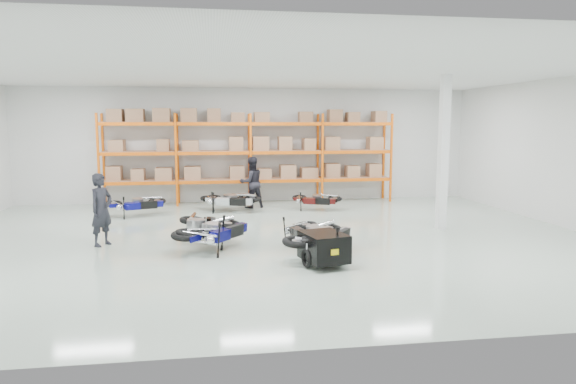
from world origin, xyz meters
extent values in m
plane|color=#A5B8A8|center=(0.00, 0.00, 0.00)|extent=(18.00, 18.00, 0.00)
plane|color=white|center=(0.00, 0.00, 4.50)|extent=(18.00, 18.00, 0.00)
plane|color=silver|center=(0.00, 7.00, 2.25)|extent=(18.00, 0.00, 18.00)
plane|color=silver|center=(0.00, -7.00, 2.25)|extent=(18.00, 0.00, 18.00)
plane|color=silver|center=(9.00, 0.00, 2.25)|extent=(0.00, 14.00, 14.00)
cube|color=#EB5E0C|center=(-5.60, 6.00, 1.75)|extent=(0.08, 0.08, 3.50)
cube|color=#EB5E0C|center=(-5.60, 6.90, 1.75)|extent=(0.08, 0.08, 3.50)
cube|color=#EB5E0C|center=(-2.80, 6.00, 1.75)|extent=(0.08, 0.08, 3.50)
cube|color=#EB5E0C|center=(-2.80, 6.90, 1.75)|extent=(0.08, 0.08, 3.50)
cube|color=#EB5E0C|center=(0.00, 6.00, 1.75)|extent=(0.08, 0.08, 3.50)
cube|color=#EB5E0C|center=(0.00, 6.90, 1.75)|extent=(0.08, 0.08, 3.50)
cube|color=#EB5E0C|center=(2.80, 6.00, 1.75)|extent=(0.08, 0.08, 3.50)
cube|color=#EB5E0C|center=(2.80, 6.90, 1.75)|extent=(0.08, 0.08, 3.50)
cube|color=#EB5E0C|center=(5.60, 6.00, 1.75)|extent=(0.08, 0.08, 3.50)
cube|color=#EB5E0C|center=(5.60, 6.90, 1.75)|extent=(0.08, 0.08, 3.50)
cube|color=#EB5E0C|center=(-4.20, 6.00, 0.90)|extent=(2.70, 0.08, 0.12)
cube|color=#EB5E0C|center=(-4.20, 6.90, 0.90)|extent=(2.70, 0.08, 0.12)
cube|color=#AC7C59|center=(-4.20, 6.45, 0.97)|extent=(2.68, 0.88, 0.02)
cube|color=#AC7C59|center=(-4.20, 6.45, 1.20)|extent=(2.40, 0.70, 0.44)
cube|color=#EB5E0C|center=(-1.40, 6.00, 0.90)|extent=(2.70, 0.08, 0.12)
cube|color=#EB5E0C|center=(-1.40, 6.90, 0.90)|extent=(2.70, 0.08, 0.12)
cube|color=#AC7C59|center=(-1.40, 6.45, 0.97)|extent=(2.68, 0.88, 0.02)
cube|color=#AC7C59|center=(-1.40, 6.45, 1.20)|extent=(2.40, 0.70, 0.44)
cube|color=#EB5E0C|center=(1.40, 6.00, 0.90)|extent=(2.70, 0.08, 0.12)
cube|color=#EB5E0C|center=(1.40, 6.90, 0.90)|extent=(2.70, 0.08, 0.12)
cube|color=#AC7C59|center=(1.40, 6.45, 0.97)|extent=(2.68, 0.88, 0.02)
cube|color=#AC7C59|center=(1.40, 6.45, 1.20)|extent=(2.40, 0.70, 0.44)
cube|color=#EB5E0C|center=(4.20, 6.00, 0.90)|extent=(2.70, 0.08, 0.12)
cube|color=#EB5E0C|center=(4.20, 6.90, 0.90)|extent=(2.70, 0.08, 0.12)
cube|color=#AC7C59|center=(4.20, 6.45, 0.97)|extent=(2.68, 0.88, 0.02)
cube|color=#AC7C59|center=(4.20, 6.45, 1.20)|extent=(2.40, 0.70, 0.44)
cube|color=#EB5E0C|center=(-4.20, 6.00, 2.00)|extent=(2.70, 0.08, 0.12)
cube|color=#EB5E0C|center=(-4.20, 6.90, 2.00)|extent=(2.70, 0.08, 0.12)
cube|color=#AC7C59|center=(-4.20, 6.45, 2.07)|extent=(2.68, 0.88, 0.02)
cube|color=#AC7C59|center=(-4.20, 6.45, 2.30)|extent=(2.40, 0.70, 0.44)
cube|color=#EB5E0C|center=(-1.40, 6.00, 2.00)|extent=(2.70, 0.08, 0.12)
cube|color=#EB5E0C|center=(-1.40, 6.90, 2.00)|extent=(2.70, 0.08, 0.12)
cube|color=#AC7C59|center=(-1.40, 6.45, 2.07)|extent=(2.68, 0.88, 0.02)
cube|color=#AC7C59|center=(-1.40, 6.45, 2.30)|extent=(2.40, 0.70, 0.44)
cube|color=#EB5E0C|center=(1.40, 6.00, 2.00)|extent=(2.70, 0.08, 0.12)
cube|color=#EB5E0C|center=(1.40, 6.90, 2.00)|extent=(2.70, 0.08, 0.12)
cube|color=#AC7C59|center=(1.40, 6.45, 2.07)|extent=(2.68, 0.88, 0.02)
cube|color=#AC7C59|center=(1.40, 6.45, 2.30)|extent=(2.40, 0.70, 0.44)
cube|color=#EB5E0C|center=(4.20, 6.00, 2.00)|extent=(2.70, 0.08, 0.12)
cube|color=#EB5E0C|center=(4.20, 6.90, 2.00)|extent=(2.70, 0.08, 0.12)
cube|color=#AC7C59|center=(4.20, 6.45, 2.07)|extent=(2.68, 0.88, 0.02)
cube|color=#AC7C59|center=(4.20, 6.45, 2.30)|extent=(2.40, 0.70, 0.44)
cube|color=#EB5E0C|center=(-4.20, 6.00, 3.10)|extent=(2.70, 0.08, 0.12)
cube|color=#EB5E0C|center=(-4.20, 6.90, 3.10)|extent=(2.70, 0.08, 0.12)
cube|color=#AC7C59|center=(-4.20, 6.45, 3.17)|extent=(2.68, 0.88, 0.02)
cube|color=#AC7C59|center=(-4.20, 6.45, 3.40)|extent=(2.40, 0.70, 0.44)
cube|color=#EB5E0C|center=(-1.40, 6.00, 3.10)|extent=(2.70, 0.08, 0.12)
cube|color=#EB5E0C|center=(-1.40, 6.90, 3.10)|extent=(2.70, 0.08, 0.12)
cube|color=#AC7C59|center=(-1.40, 6.45, 3.17)|extent=(2.68, 0.88, 0.02)
cube|color=#AC7C59|center=(-1.40, 6.45, 3.40)|extent=(2.40, 0.70, 0.44)
cube|color=#EB5E0C|center=(1.40, 6.00, 3.10)|extent=(2.70, 0.08, 0.12)
cube|color=#EB5E0C|center=(1.40, 6.90, 3.10)|extent=(2.70, 0.08, 0.12)
cube|color=#AC7C59|center=(1.40, 6.45, 3.17)|extent=(2.68, 0.88, 0.02)
cube|color=#AC7C59|center=(1.40, 6.45, 3.40)|extent=(2.40, 0.70, 0.44)
cube|color=#EB5E0C|center=(4.20, 6.00, 3.10)|extent=(2.70, 0.08, 0.12)
cube|color=#EB5E0C|center=(4.20, 6.90, 3.10)|extent=(2.70, 0.08, 0.12)
cube|color=#AC7C59|center=(4.20, 6.45, 3.17)|extent=(2.68, 0.88, 0.02)
cube|color=#AC7C59|center=(4.20, 6.45, 3.40)|extent=(2.40, 0.70, 0.44)
cube|color=white|center=(5.20, 0.50, 2.25)|extent=(0.25, 0.25, 4.50)
cube|color=black|center=(0.92, -2.90, 0.44)|extent=(1.05, 1.21, 0.60)
cube|color=yellow|center=(0.92, -3.43, 0.44)|extent=(0.18, 0.06, 0.12)
torus|color=black|center=(0.50, -2.90, 0.22)|extent=(0.09, 0.42, 0.42)
torus|color=black|center=(1.33, -2.90, 0.22)|extent=(0.09, 0.42, 0.42)
cylinder|color=black|center=(0.92, -2.19, 0.49)|extent=(0.28, 0.97, 0.04)
imported|color=black|center=(-4.28, -0.16, 0.93)|extent=(0.75, 0.81, 1.86)
imported|color=black|center=(-0.04, 5.25, 0.95)|extent=(1.11, 0.98, 1.90)
camera|label=1|loc=(-1.45, -13.61, 3.10)|focal=32.00mm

